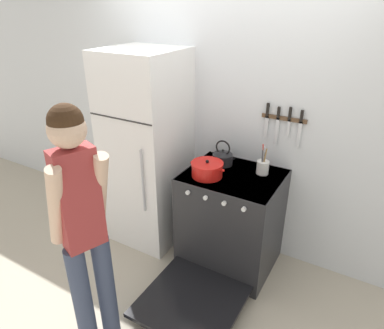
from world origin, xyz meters
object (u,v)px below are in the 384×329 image
object	(u,v)px
refrigerator	(147,151)
stove_range	(229,222)
tea_kettle	(223,157)
utensil_jar	(263,167)
person	(83,225)
dutch_oven_pot	(207,169)

from	to	relation	value
refrigerator	stove_range	bearing A→B (deg)	-2.52
tea_kettle	stove_range	bearing A→B (deg)	-45.97
refrigerator	utensil_jar	bearing A→B (deg)	7.17
stove_range	person	world-z (taller)	person
tea_kettle	person	bearing A→B (deg)	-101.86
stove_range	dutch_oven_pot	distance (m)	0.57
dutch_oven_pot	tea_kettle	size ratio (longest dim) A/B	1.35
tea_kettle	utensil_jar	distance (m)	0.37
stove_range	tea_kettle	distance (m)	0.59
stove_range	dutch_oven_pot	size ratio (longest dim) A/B	4.56
refrigerator	person	world-z (taller)	refrigerator
refrigerator	stove_range	xyz separation A→B (m)	(0.92, -0.04, -0.49)
tea_kettle	utensil_jar	xyz separation A→B (m)	(0.37, 0.01, -0.00)
person	utensil_jar	bearing A→B (deg)	-5.29
stove_range	dutch_oven_pot	world-z (taller)	dutch_oven_pot
tea_kettle	refrigerator	bearing A→B (deg)	-169.77
dutch_oven_pot	tea_kettle	xyz separation A→B (m)	(0.01, 0.27, 0.01)
refrigerator	tea_kettle	xyz separation A→B (m)	(0.75, 0.13, 0.05)
utensil_jar	person	bearing A→B (deg)	-115.49
refrigerator	tea_kettle	bearing A→B (deg)	10.23
utensil_jar	tea_kettle	bearing A→B (deg)	-179.05
dutch_oven_pot	refrigerator	bearing A→B (deg)	169.35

